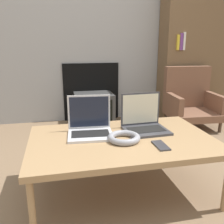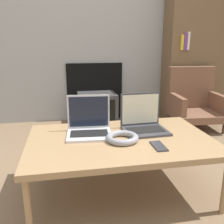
{
  "view_description": "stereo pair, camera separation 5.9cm",
  "coord_description": "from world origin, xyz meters",
  "views": [
    {
      "loc": [
        -0.4,
        -1.15,
        0.99
      ],
      "look_at": [
        0.0,
        0.62,
        0.48
      ],
      "focal_mm": 40.0,
      "sensor_mm": 36.0,
      "label": 1
    },
    {
      "loc": [
        -0.34,
        -1.16,
        0.99
      ],
      "look_at": [
        0.0,
        0.62,
        0.48
      ],
      "focal_mm": 40.0,
      "sensor_mm": 36.0,
      "label": 2
    }
  ],
  "objects": [
    {
      "name": "table",
      "position": [
        0.0,
        0.32,
        0.36
      ],
      "size": [
        1.19,
        0.76,
        0.39
      ],
      "color": "#9E7A51",
      "rests_on": "ground_plane"
    },
    {
      "name": "phone",
      "position": [
        0.19,
        0.14,
        0.39
      ],
      "size": [
        0.07,
        0.15,
        0.01
      ],
      "color": "#333338",
      "rests_on": "table"
    },
    {
      "name": "laptop_right",
      "position": [
        0.19,
        0.45,
        0.45
      ],
      "size": [
        0.3,
        0.26,
        0.25
      ],
      "rotation": [
        0.0,
        0.0,
        0.04
      ],
      "color": "#38383D",
      "rests_on": "table"
    },
    {
      "name": "laptop_left",
      "position": [
        -0.19,
        0.45,
        0.45
      ],
      "size": [
        0.31,
        0.27,
        0.25
      ],
      "rotation": [
        0.0,
        0.0,
        -0.08
      ],
      "color": "silver",
      "rests_on": "table"
    },
    {
      "name": "tv",
      "position": [
        0.04,
        1.84,
        0.19
      ],
      "size": [
        0.47,
        0.4,
        0.39
      ],
      "color": "#383838",
      "rests_on": "ground_plane"
    },
    {
      "name": "headphones",
      "position": [
        0.0,
        0.27,
        0.41
      ],
      "size": [
        0.21,
        0.21,
        0.04
      ],
      "color": "gray",
      "rests_on": "table"
    },
    {
      "name": "wall_back",
      "position": [
        0.0,
        2.08,
        1.29
      ],
      "size": [
        7.0,
        0.08,
        2.6
      ],
      "color": "#999999",
      "rests_on": "ground_plane"
    },
    {
      "name": "bookshelf",
      "position": [
        1.37,
        1.88,
        0.82
      ],
      "size": [
        0.86,
        0.32,
        1.64
      ],
      "color": "brown",
      "rests_on": "ground_plane"
    },
    {
      "name": "ground_plane",
      "position": [
        0.0,
        0.0,
        0.0
      ],
      "size": [
        14.0,
        14.0,
        0.0
      ],
      "primitive_type": "plane",
      "color": "#7A6047"
    },
    {
      "name": "armchair",
      "position": [
        1.17,
        1.52,
        0.32
      ],
      "size": [
        0.6,
        0.57,
        0.71
      ],
      "rotation": [
        0.0,
        0.0,
        -0.07
      ],
      "color": "brown",
      "rests_on": "ground_plane"
    }
  ]
}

